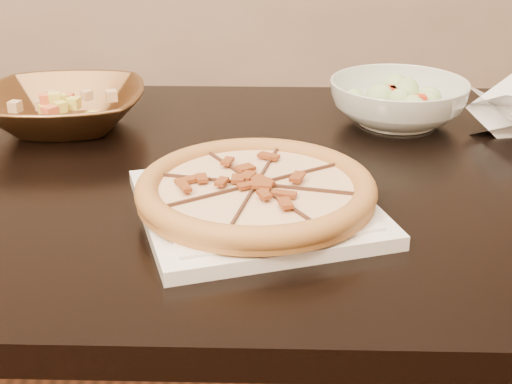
% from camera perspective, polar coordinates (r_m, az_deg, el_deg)
% --- Properties ---
extents(dining_table, '(1.36, 0.93, 0.75)m').
position_cam_1_polar(dining_table, '(1.08, -5.26, -3.45)').
color(dining_table, black).
rests_on(dining_table, floor).
extents(plate, '(0.34, 0.34, 0.02)m').
position_cam_1_polar(plate, '(0.89, 0.00, -1.14)').
color(plate, white).
rests_on(plate, dining_table).
extents(pizza, '(0.30, 0.30, 0.03)m').
position_cam_1_polar(pizza, '(0.88, -0.00, 0.24)').
color(pizza, '#B8773E').
rests_on(pizza, plate).
extents(bronze_bowl, '(0.27, 0.27, 0.06)m').
position_cam_1_polar(bronze_bowl, '(1.23, -15.02, 6.47)').
color(bronze_bowl, brown).
rests_on(bronze_bowl, dining_table).
extents(mixed_dish, '(0.12, 0.13, 0.03)m').
position_cam_1_polar(mixed_dish, '(1.22, -15.33, 8.52)').
color(mixed_dish, tan).
rests_on(mixed_dish, bronze_bowl).
extents(salad_bowl, '(0.25, 0.25, 0.07)m').
position_cam_1_polar(salad_bowl, '(1.23, 11.29, 7.07)').
color(salad_bowl, silver).
rests_on(salad_bowl, dining_table).
extents(salad, '(0.09, 0.11, 0.04)m').
position_cam_1_polar(salad, '(1.22, 11.40, 9.48)').
color(salad, '#BEEE93').
rests_on(salad, salad_bowl).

